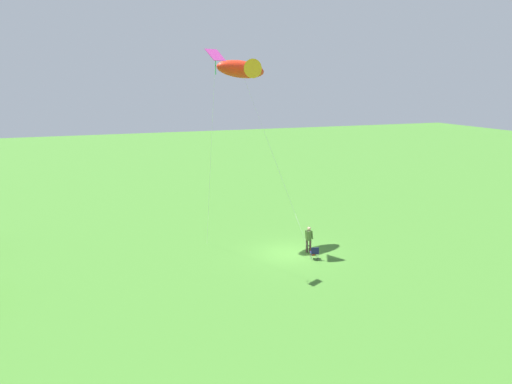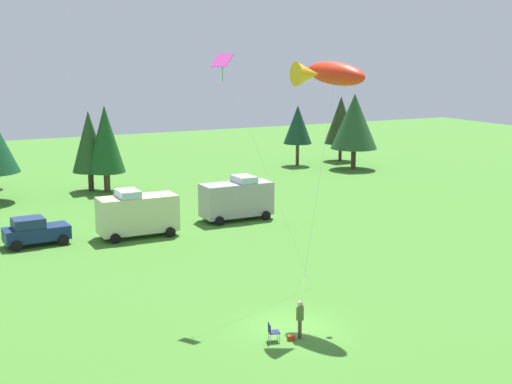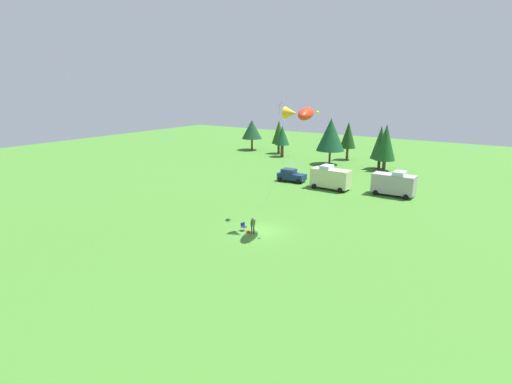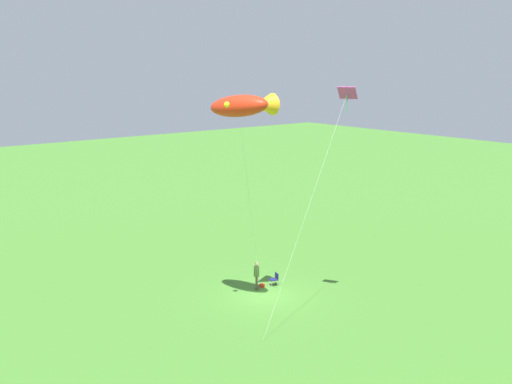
# 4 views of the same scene
# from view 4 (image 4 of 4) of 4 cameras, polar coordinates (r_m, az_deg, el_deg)

# --- Properties ---
(ground_plane) EXTENTS (160.00, 160.00, 0.00)m
(ground_plane) POSITION_cam_4_polar(r_m,az_deg,el_deg) (36.54, 0.87, -9.86)
(ground_plane) COLOR #407929
(person_kite_flyer) EXTENTS (0.49, 0.52, 1.74)m
(person_kite_flyer) POSITION_cam_4_polar(r_m,az_deg,el_deg) (37.19, 0.04, -7.78)
(person_kite_flyer) COLOR brown
(person_kite_flyer) RESTS_ON ground
(folding_chair) EXTENTS (0.60, 0.60, 0.82)m
(folding_chair) POSITION_cam_4_polar(r_m,az_deg,el_deg) (37.98, 1.80, -8.21)
(folding_chair) COLOR #1B1E50
(folding_chair) RESTS_ON ground
(backpack_on_grass) EXTENTS (0.36, 0.29, 0.22)m
(backpack_on_grass) POSITION_cam_4_polar(r_m,az_deg,el_deg) (37.83, 0.56, -8.90)
(backpack_on_grass) COLOR #AD2E15
(backpack_on_grass) RESTS_ON ground
(kite_large_fish) EXTENTS (5.16, 5.20, 12.31)m
(kite_large_fish) POSITION_cam_4_polar(r_m,az_deg,el_deg) (30.43, -1.07, 8.22)
(kite_large_fish) COLOR red
(kite_large_fish) RESTS_ON ground
(kite_diamond_rainbow) EXTENTS (5.53, 1.22, 12.55)m
(kite_diamond_rainbow) POSITION_cam_4_polar(r_m,az_deg,el_deg) (30.93, 8.44, 8.53)
(kite_diamond_rainbow) COLOR #D23CA2
(kite_diamond_rainbow) RESTS_ON ground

